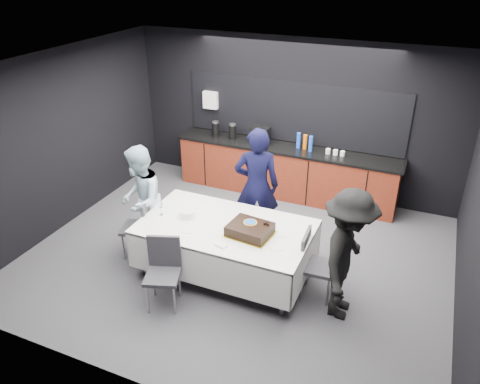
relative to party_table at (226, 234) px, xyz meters
name	(u,v)px	position (x,y,z in m)	size (l,w,h in m)	color
ground	(237,257)	(0.00, 0.40, -0.64)	(6.00, 6.00, 0.00)	#45454A
room_shell	(237,141)	(0.00, 0.40, 1.22)	(6.04, 5.04, 2.82)	white
kitchenette	(285,167)	(-0.02, 2.62, -0.10)	(4.10, 0.64, 2.05)	#601D0F
party_table	(226,234)	(0.00, 0.00, 0.00)	(2.32, 1.32, 0.78)	#99999E
cake_assembly	(250,230)	(0.38, -0.07, 0.21)	(0.63, 0.53, 0.18)	gold
plate_stack	(187,214)	(-0.58, 0.00, 0.19)	(0.21, 0.21, 0.10)	white
loose_plate_near	(188,230)	(-0.41, -0.30, 0.14)	(0.20, 0.20, 0.01)	white
loose_plate_right_a	(280,233)	(0.74, 0.11, 0.14)	(0.21, 0.21, 0.01)	white
loose_plate_right_b	(277,247)	(0.81, -0.20, 0.14)	(0.20, 0.20, 0.01)	white
loose_plate_far	(249,210)	(0.14, 0.50, 0.14)	(0.22, 0.22, 0.01)	white
fork_pile	(221,245)	(0.15, -0.46, 0.15)	(0.15, 0.09, 0.02)	white
champagne_flute	(160,205)	(-0.95, -0.09, 0.30)	(0.06, 0.06, 0.22)	white
chair_left	(141,224)	(-1.32, -0.08, -0.11)	(0.52, 0.52, 0.92)	#323237
chair_right	(313,260)	(1.22, 0.04, -0.11)	(0.44, 0.44, 0.92)	#323237
chair_near	(163,267)	(-0.47, -0.84, -0.11)	(0.53, 0.53, 0.92)	#323237
person_center	(257,186)	(0.06, 0.99, 0.28)	(0.67, 0.44, 1.85)	black
person_left	(141,200)	(-1.40, 0.08, 0.18)	(0.80, 0.63, 1.65)	#A9C5D4
person_right	(347,256)	(1.67, -0.15, 0.22)	(1.11, 0.64, 1.72)	black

